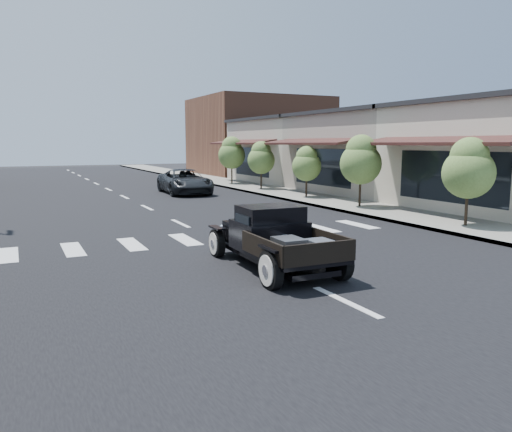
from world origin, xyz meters
name	(u,v)px	position (x,y,z in m)	size (l,w,h in m)	color
ground	(270,267)	(0.00, 0.00, 0.00)	(120.00, 120.00, 0.00)	black
road	(133,201)	(0.00, 15.00, 0.01)	(14.00, 80.00, 0.02)	black
road_markings	(159,214)	(0.00, 10.00, 0.00)	(12.00, 60.00, 0.06)	silver
sidewalk_right	(280,193)	(8.50, 15.00, 0.07)	(3.00, 80.00, 0.15)	gray
storefront_mid	(393,154)	(15.00, 13.00, 2.25)	(10.00, 9.00, 4.50)	#AA9E8F
storefront_far	(311,152)	(15.00, 22.00, 2.25)	(10.00, 9.00, 4.50)	#B8AC9B
far_building_right	(259,137)	(15.50, 32.00, 3.50)	(11.00, 10.00, 7.00)	brown
small_tree_a	(468,183)	(8.30, 1.63, 1.57)	(1.71, 1.71, 2.84)	#577535
small_tree_b	(360,172)	(8.30, 7.38, 1.65)	(1.81, 1.81, 3.01)	#577535
small_tree_c	(307,172)	(8.30, 11.83, 1.41)	(1.51, 1.51, 2.51)	#577535
small_tree_d	(261,166)	(8.30, 17.08, 1.54)	(1.66, 1.66, 2.77)	#577535
small_tree_e	(232,161)	(8.30, 21.63, 1.70)	(1.86, 1.86, 3.10)	#577535
hotrod_pickup	(274,237)	(0.00, -0.19, 0.75)	(2.01, 4.30, 1.49)	black
second_car	(185,182)	(3.52, 17.36, 0.70)	(2.33, 5.06, 1.41)	black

